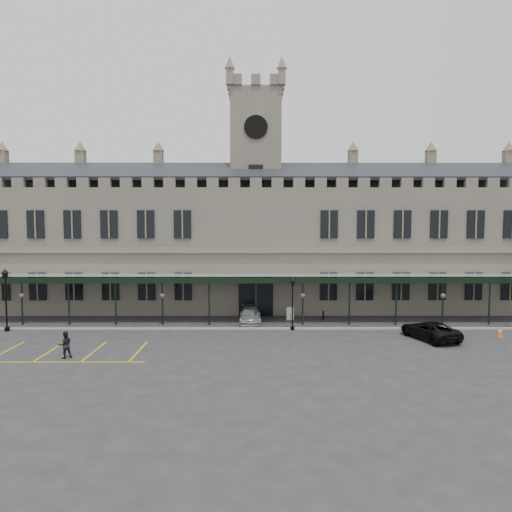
{
  "coord_description": "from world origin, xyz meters",
  "views": [
    {
      "loc": [
        -0.09,
        -31.37,
        8.61
      ],
      "look_at": [
        0.0,
        6.0,
        6.0
      ],
      "focal_mm": 32.0,
      "sensor_mm": 36.0,
      "label": 1
    }
  ],
  "objects_px": {
    "lamp_post_mid": "(293,299)",
    "car_van": "(430,330)",
    "station_building": "(256,245)",
    "traffic_cone": "(500,333)",
    "person_b": "(65,345)",
    "sign_board": "(290,314)",
    "car_taxi": "(250,315)",
    "clock_tower": "(256,180)",
    "lamp_post_left": "(6,294)"
  },
  "relations": [
    {
      "from": "lamp_post_mid",
      "to": "car_van",
      "type": "height_order",
      "value": "lamp_post_mid"
    },
    {
      "from": "station_building",
      "to": "traffic_cone",
      "type": "relative_size",
      "value": 88.78
    },
    {
      "from": "station_building",
      "to": "person_b",
      "type": "bearing_deg",
      "value": -123.71
    },
    {
      "from": "sign_board",
      "to": "car_taxi",
      "type": "xyz_separation_m",
      "value": [
        -3.59,
        -1.04,
        0.08
      ]
    },
    {
      "from": "car_taxi",
      "to": "traffic_cone",
      "type": "bearing_deg",
      "value": -15.66
    },
    {
      "from": "clock_tower",
      "to": "car_van",
      "type": "distance_m",
      "value": 22.66
    },
    {
      "from": "car_van",
      "to": "person_b",
      "type": "relative_size",
      "value": 2.83
    },
    {
      "from": "traffic_cone",
      "to": "car_van",
      "type": "distance_m",
      "value": 5.73
    },
    {
      "from": "car_taxi",
      "to": "car_van",
      "type": "xyz_separation_m",
      "value": [
        13.5,
        -5.92,
        0.04
      ]
    },
    {
      "from": "lamp_post_mid",
      "to": "car_van",
      "type": "bearing_deg",
      "value": -17.02
    },
    {
      "from": "clock_tower",
      "to": "car_taxi",
      "type": "xyz_separation_m",
      "value": [
        -0.5,
        -7.87,
        -12.47
      ]
    },
    {
      "from": "car_taxi",
      "to": "person_b",
      "type": "xyz_separation_m",
      "value": [
        -11.8,
        -10.66,
        0.23
      ]
    },
    {
      "from": "clock_tower",
      "to": "person_b",
      "type": "distance_m",
      "value": 25.38
    },
    {
      "from": "lamp_post_mid",
      "to": "sign_board",
      "type": "height_order",
      "value": "lamp_post_mid"
    },
    {
      "from": "station_building",
      "to": "car_van",
      "type": "distance_m",
      "value": 19.75
    },
    {
      "from": "traffic_cone",
      "to": "car_van",
      "type": "xyz_separation_m",
      "value": [
        -5.67,
        -0.75,
        0.35
      ]
    },
    {
      "from": "lamp_post_left",
      "to": "lamp_post_mid",
      "type": "height_order",
      "value": "lamp_post_left"
    },
    {
      "from": "lamp_post_mid",
      "to": "sign_board",
      "type": "distance_m",
      "value": 4.37
    },
    {
      "from": "lamp_post_mid",
      "to": "person_b",
      "type": "distance_m",
      "value": 17.24
    },
    {
      "from": "clock_tower",
      "to": "car_van",
      "type": "xyz_separation_m",
      "value": [
        13.0,
        -13.78,
        -12.43
      ]
    },
    {
      "from": "station_building",
      "to": "traffic_cone",
      "type": "bearing_deg",
      "value": -34.74
    },
    {
      "from": "lamp_post_mid",
      "to": "sign_board",
      "type": "relative_size",
      "value": 3.73
    },
    {
      "from": "clock_tower",
      "to": "traffic_cone",
      "type": "relative_size",
      "value": 36.7
    },
    {
      "from": "station_building",
      "to": "person_b",
      "type": "height_order",
      "value": "station_building"
    },
    {
      "from": "lamp_post_mid",
      "to": "car_taxi",
      "type": "bearing_deg",
      "value": 140.64
    },
    {
      "from": "sign_board",
      "to": "car_van",
      "type": "relative_size",
      "value": 0.24
    },
    {
      "from": "clock_tower",
      "to": "person_b",
      "type": "relative_size",
      "value": 14.22
    },
    {
      "from": "sign_board",
      "to": "clock_tower",
      "type": "bearing_deg",
      "value": 104.72
    },
    {
      "from": "lamp_post_left",
      "to": "lamp_post_mid",
      "type": "distance_m",
      "value": 23.06
    },
    {
      "from": "lamp_post_mid",
      "to": "car_taxi",
      "type": "height_order",
      "value": "lamp_post_mid"
    },
    {
      "from": "traffic_cone",
      "to": "car_taxi",
      "type": "height_order",
      "value": "car_taxi"
    },
    {
      "from": "clock_tower",
      "to": "station_building",
      "type": "bearing_deg",
      "value": -90.0
    },
    {
      "from": "station_building",
      "to": "lamp_post_left",
      "type": "height_order",
      "value": "station_building"
    },
    {
      "from": "clock_tower",
      "to": "lamp_post_left",
      "type": "height_order",
      "value": "clock_tower"
    },
    {
      "from": "traffic_cone",
      "to": "lamp_post_left",
      "type": "bearing_deg",
      "value": 177.15
    },
    {
      "from": "traffic_cone",
      "to": "car_van",
      "type": "relative_size",
      "value": 0.14
    },
    {
      "from": "clock_tower",
      "to": "lamp_post_mid",
      "type": "distance_m",
      "value": 15.32
    },
    {
      "from": "clock_tower",
      "to": "car_van",
      "type": "height_order",
      "value": "clock_tower"
    },
    {
      "from": "sign_board",
      "to": "traffic_cone",
      "type": "bearing_deg",
      "value": -31.36
    },
    {
      "from": "station_building",
      "to": "lamp_post_left",
      "type": "bearing_deg",
      "value": -151.26
    },
    {
      "from": "car_van",
      "to": "clock_tower",
      "type": "bearing_deg",
      "value": -65.02
    },
    {
      "from": "station_building",
      "to": "lamp_post_left",
      "type": "distance_m",
      "value": 23.17
    },
    {
      "from": "car_van",
      "to": "person_b",
      "type": "height_order",
      "value": "person_b"
    },
    {
      "from": "station_building",
      "to": "sign_board",
      "type": "bearing_deg",
      "value": -65.36
    },
    {
      "from": "lamp_post_left",
      "to": "lamp_post_mid",
      "type": "bearing_deg",
      "value": 0.97
    },
    {
      "from": "station_building",
      "to": "lamp_post_mid",
      "type": "relative_size",
      "value": 13.86
    },
    {
      "from": "sign_board",
      "to": "car_van",
      "type": "xyz_separation_m",
      "value": [
        9.91,
        -6.95,
        0.12
      ]
    },
    {
      "from": "lamp_post_left",
      "to": "person_b",
      "type": "distance_m",
      "value": 10.97
    },
    {
      "from": "person_b",
      "to": "lamp_post_left",
      "type": "bearing_deg",
      "value": -75.09
    },
    {
      "from": "clock_tower",
      "to": "person_b",
      "type": "bearing_deg",
      "value": -123.58
    }
  ]
}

